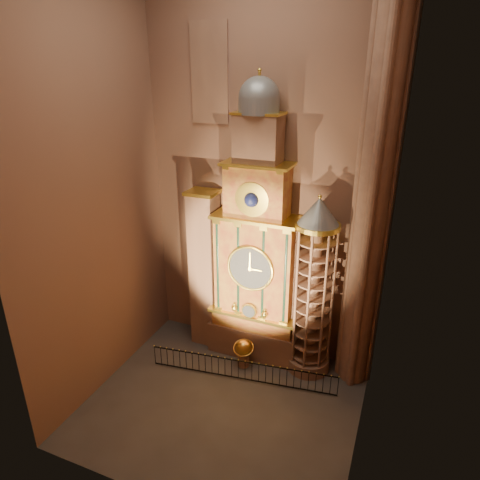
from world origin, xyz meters
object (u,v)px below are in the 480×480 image
at_px(astronomical_clock, 256,256).
at_px(stair_turret, 313,290).
at_px(portrait_tower, 205,269).
at_px(iron_railing, 242,370).
at_px(celestial_globe, 243,351).

height_order(astronomical_clock, stair_turret, astronomical_clock).
relative_size(portrait_tower, iron_railing, 0.95).
distance_m(astronomical_clock, celestial_globe, 5.82).
relative_size(astronomical_clock, celestial_globe, 9.28).
bearing_deg(iron_railing, stair_turret, 38.49).
height_order(astronomical_clock, celestial_globe, astronomical_clock).
relative_size(astronomical_clock, stair_turret, 1.55).
bearing_deg(stair_turret, astronomical_clock, 175.70).
bearing_deg(celestial_globe, stair_turret, 20.06).
height_order(astronomical_clock, iron_railing, astronomical_clock).
xyz_separation_m(astronomical_clock, celestial_globe, (-0.15, -1.60, -5.60)).
bearing_deg(astronomical_clock, celestial_globe, -95.34).
distance_m(astronomical_clock, portrait_tower, 3.73).
bearing_deg(stair_turret, celestial_globe, -159.94).
distance_m(stair_turret, iron_railing, 6.18).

